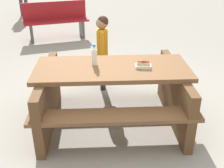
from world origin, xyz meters
TOP-DOWN VIEW (x-y plane):
  - ground_plane at (0.00, 0.00)m, footprint 30.00×30.00m
  - picnic_table at (0.00, 0.00)m, footprint 2.03×1.71m
  - soda_bottle at (-0.21, 0.03)m, footprint 0.07×0.07m
  - hotdog_tray at (0.36, 0.03)m, footprint 0.19×0.13m
  - child_in_coat at (-0.27, 0.90)m, footprint 0.19×0.28m
  - park_bench_near at (-1.81, 3.37)m, footprint 1.52×1.02m

SIDE VIEW (x-z plane):
  - ground_plane at x=0.00m, z-range 0.00..0.00m
  - picnic_table at x=0.00m, z-range 0.07..0.82m
  - park_bench_near at x=-1.81m, z-range 0.02..0.87m
  - child_in_coat at x=-0.27m, z-range 0.16..1.29m
  - hotdog_tray at x=0.36m, z-range 0.74..0.82m
  - soda_bottle at x=-0.21m, z-range 0.74..0.99m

